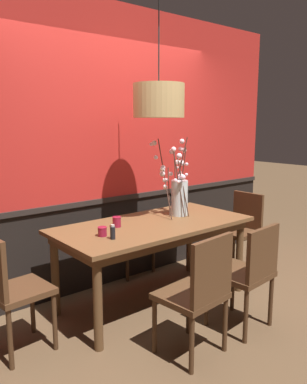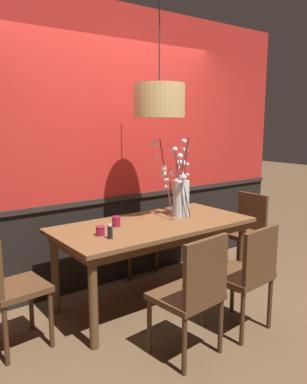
# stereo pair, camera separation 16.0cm
# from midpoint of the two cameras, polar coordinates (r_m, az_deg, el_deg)

# --- Properties ---
(ground_plane) EXTENTS (24.00, 24.00, 0.00)m
(ground_plane) POSITION_cam_midpoint_polar(r_m,az_deg,el_deg) (3.86, 1.24, -15.71)
(ground_plane) COLOR brown
(back_wall) EXTENTS (4.74, 0.14, 2.83)m
(back_wall) POSITION_cam_midpoint_polar(r_m,az_deg,el_deg) (4.05, -4.84, 6.22)
(back_wall) COLOR black
(back_wall) RESTS_ON ground
(dining_table) EXTENTS (1.83, 0.89, 0.77)m
(dining_table) POSITION_cam_midpoint_polar(r_m,az_deg,el_deg) (3.61, 1.28, -5.83)
(dining_table) COLOR brown
(dining_table) RESTS_ON ground
(chair_head_west_end) EXTENTS (0.44, 0.44, 0.92)m
(chair_head_west_end) POSITION_cam_midpoint_polar(r_m,az_deg,el_deg) (3.08, -19.12, -12.57)
(chair_head_west_end) COLOR #4C301C
(chair_head_west_end) RESTS_ON ground
(chair_near_side_left) EXTENTS (0.48, 0.45, 0.92)m
(chair_near_side_left) POSITION_cam_midpoint_polar(r_m,az_deg,el_deg) (2.86, 7.48, -14.09)
(chair_near_side_left) COLOR #4C301C
(chair_near_side_left) RESTS_ON ground
(chair_far_side_right) EXTENTS (0.48, 0.47, 0.95)m
(chair_far_side_right) POSITION_cam_midpoint_polar(r_m,az_deg,el_deg) (4.46, -2.71, -4.92)
(chair_far_side_right) COLOR #4C301C
(chair_far_side_right) RESTS_ON ground
(chair_head_east_end) EXTENTS (0.42, 0.42, 0.89)m
(chair_head_east_end) POSITION_cam_midpoint_polar(r_m,az_deg,el_deg) (4.54, 14.28, -5.14)
(chair_head_east_end) COLOR #4C301C
(chair_head_east_end) RESTS_ON ground
(chair_near_side_right) EXTENTS (0.48, 0.47, 0.89)m
(chair_near_side_right) POSITION_cam_midpoint_polar(r_m,az_deg,el_deg) (3.28, 14.74, -11.23)
(chair_near_side_right) COLOR #4C301C
(chair_near_side_right) RESTS_ON ground
(vase_with_blossoms) EXTENTS (0.44, 0.33, 0.77)m
(vase_with_blossoms) POSITION_cam_midpoint_polar(r_m,az_deg,el_deg) (3.84, 5.03, -0.13)
(vase_with_blossoms) COLOR silver
(vase_with_blossoms) RESTS_ON dining_table
(candle_holder_nearer_center) EXTENTS (0.08, 0.08, 0.08)m
(candle_holder_nearer_center) POSITION_cam_midpoint_polar(r_m,az_deg,el_deg) (3.21, -6.36, -5.65)
(candle_holder_nearer_center) COLOR maroon
(candle_holder_nearer_center) RESTS_ON dining_table
(candle_holder_nearer_edge) EXTENTS (0.08, 0.08, 0.09)m
(candle_holder_nearer_edge) POSITION_cam_midpoint_polar(r_m,az_deg,el_deg) (3.47, -4.15, -4.30)
(candle_holder_nearer_edge) COLOR maroon
(candle_holder_nearer_edge) RESTS_ON dining_table
(condiment_bottle) EXTENTS (0.04, 0.04, 0.12)m
(condiment_bottle) POSITION_cam_midpoint_polar(r_m,az_deg,el_deg) (3.12, -4.90, -5.82)
(condiment_bottle) COLOR black
(condiment_bottle) RESTS_ON dining_table
(pendant_lamp) EXTENTS (0.46, 0.46, 1.11)m
(pendant_lamp) POSITION_cam_midpoint_polar(r_m,az_deg,el_deg) (3.58, 2.17, 13.19)
(pendant_lamp) COLOR tan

